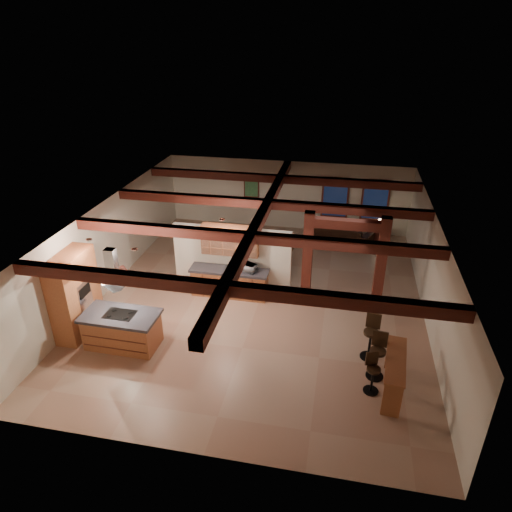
{
  "coord_description": "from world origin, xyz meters",
  "views": [
    {
      "loc": [
        2.3,
        -12.09,
        7.76
      ],
      "look_at": [
        -0.22,
        0.5,
        1.29
      ],
      "focal_mm": 32.0,
      "sensor_mm": 36.0,
      "label": 1
    }
  ],
  "objects_px": {
    "dining_table": "(265,259)",
    "sofa": "(344,232)",
    "kitchen_island": "(122,329)",
    "bar_counter": "(394,370)"
  },
  "relations": [
    {
      "from": "kitchen_island",
      "to": "bar_counter",
      "type": "xyz_separation_m",
      "value": [
        7.02,
        -0.39,
        0.13
      ]
    },
    {
      "from": "sofa",
      "to": "bar_counter",
      "type": "relative_size",
      "value": 1.24
    },
    {
      "from": "dining_table",
      "to": "kitchen_island",
      "type": "bearing_deg",
      "value": -112.82
    },
    {
      "from": "kitchen_island",
      "to": "bar_counter",
      "type": "height_order",
      "value": "kitchen_island"
    },
    {
      "from": "dining_table",
      "to": "sofa",
      "type": "xyz_separation_m",
      "value": [
        2.7,
        2.96,
        0.01
      ]
    },
    {
      "from": "sofa",
      "to": "dining_table",
      "type": "bearing_deg",
      "value": 71.51
    },
    {
      "from": "dining_table",
      "to": "bar_counter",
      "type": "height_order",
      "value": "bar_counter"
    },
    {
      "from": "kitchen_island",
      "to": "bar_counter",
      "type": "relative_size",
      "value": 1.11
    },
    {
      "from": "dining_table",
      "to": "sofa",
      "type": "relative_size",
      "value": 0.81
    },
    {
      "from": "kitchen_island",
      "to": "dining_table",
      "type": "xyz_separation_m",
      "value": [
        2.96,
        5.2,
        -0.18
      ]
    }
  ]
}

